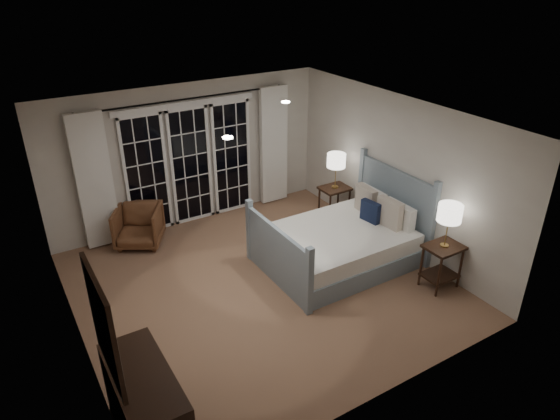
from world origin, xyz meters
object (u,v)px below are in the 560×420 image
dresser (147,409)px  lamp_left (450,213)px  nightstand_right (334,199)px  armchair (139,226)px  bed (341,243)px  nightstand_left (442,260)px  lamp_right (336,161)px

dresser → lamp_left: bearing=5.0°
nightstand_right → armchair: size_ratio=0.90×
armchair → bed: bearing=-10.6°
armchair → dresser: (-1.10, -3.86, 0.11)m
armchair → dresser: bearing=-75.8°
bed → nightstand_left: bearing=-58.0°
bed → lamp_left: (0.81, -1.29, 0.86)m
nightstand_left → nightstand_right: bearing=91.7°
nightstand_right → lamp_left: bearing=-88.3°
bed → nightstand_left: size_ratio=3.37×
lamp_right → armchair: (-3.28, 1.01, -0.83)m
nightstand_right → lamp_left: lamp_left is taller
dresser → nightstand_left: bearing=5.0°
nightstand_right → armchair: (-3.28, 1.01, -0.10)m
bed → armchair: size_ratio=3.09×
lamp_right → dresser: (-4.38, -2.85, -0.73)m
lamp_right → armchair: 3.53m
lamp_right → dresser: bearing=-147.0°
bed → lamp_right: 1.61m
nightstand_right → lamp_right: (0.00, -0.00, 0.73)m
nightstand_left → armchair: nightstand_left is taller
lamp_left → lamp_right: bearing=91.7°
nightstand_left → armchair: 4.83m
armchair → dresser: 4.02m
nightstand_right → lamp_right: bearing=-90.0°
lamp_right → armchair: lamp_right is taller
bed → armchair: 3.35m
nightstand_right → lamp_left: size_ratio=1.03×
nightstand_right → armchair: bearing=162.8°
bed → dresser: 4.01m
armchair → lamp_right: bearing=12.9°
nightstand_left → armchair: size_ratio=0.92×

